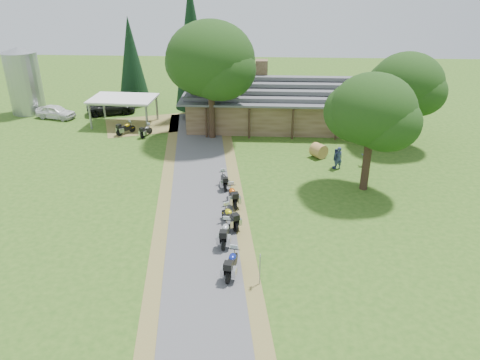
# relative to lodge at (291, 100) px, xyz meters

# --- Properties ---
(ground) EXTENTS (120.00, 120.00, 0.00)m
(ground) POSITION_rel_lodge_xyz_m (-6.00, -24.00, -2.45)
(ground) COLOR #2E5618
(ground) RESTS_ON ground
(driveway) EXTENTS (51.95, 51.95, 0.00)m
(driveway) POSITION_rel_lodge_xyz_m (-6.50, -20.00, -2.45)
(driveway) COLOR #4F4F51
(driveway) RESTS_ON ground
(lodge) EXTENTS (21.40, 9.40, 4.90)m
(lodge) POSITION_rel_lodge_xyz_m (0.00, 0.00, 0.00)
(lodge) COLOR brown
(lodge) RESTS_ON ground
(silo) EXTENTS (3.75, 3.75, 7.02)m
(silo) POSITION_rel_lodge_xyz_m (-28.28, 2.37, 1.06)
(silo) COLOR gray
(silo) RESTS_ON ground
(carport) EXTENTS (6.56, 4.57, 2.75)m
(carport) POSITION_rel_lodge_xyz_m (-16.72, -1.00, -1.08)
(carport) COLOR white
(carport) RESTS_ON ground
(car_white_sedan) EXTENTS (3.50, 5.75, 1.79)m
(car_white_sedan) POSITION_rel_lodge_xyz_m (-24.54, 0.49, -1.56)
(car_white_sedan) COLOR silver
(car_white_sedan) RESTS_ON ground
(car_dark_suv) EXTENTS (4.17, 6.07, 2.14)m
(car_dark_suv) POSITION_rel_lodge_xyz_m (-19.18, 2.45, -1.38)
(car_dark_suv) COLOR black
(car_dark_suv) RESTS_ON ground
(motorcycle_row_a) EXTENTS (0.98, 2.14, 1.41)m
(motorcycle_row_a) POSITION_rel_lodge_xyz_m (-4.18, -25.42, -1.75)
(motorcycle_row_a) COLOR navy
(motorcycle_row_a) RESTS_ON ground
(motorcycle_row_b) EXTENTS (0.76, 2.09, 1.41)m
(motorcycle_row_b) POSITION_rel_lodge_xyz_m (-4.78, -22.39, -1.75)
(motorcycle_row_b) COLOR #9FA1A6
(motorcycle_row_b) RESTS_ON ground
(motorcycle_row_c) EXTENTS (1.55, 2.08, 1.38)m
(motorcycle_row_c) POSITION_rel_lodge_xyz_m (-4.63, -20.48, -1.76)
(motorcycle_row_c) COLOR #C9C20C
(motorcycle_row_c) RESTS_ON ground
(motorcycle_row_d) EXTENTS (1.17, 2.13, 1.39)m
(motorcycle_row_d) POSITION_rel_lodge_xyz_m (-4.65, -17.56, -1.76)
(motorcycle_row_d) COLOR #BE4D0C
(motorcycle_row_d) RESTS_ON ground
(motorcycle_row_e) EXTENTS (0.98, 1.88, 1.23)m
(motorcycle_row_e) POSITION_rel_lodge_xyz_m (-5.48, -15.00, -1.84)
(motorcycle_row_e) COLOR black
(motorcycle_row_e) RESTS_ON ground
(motorcycle_carport_a) EXTENTS (1.66, 1.84, 1.28)m
(motorcycle_carport_a) POSITION_rel_lodge_xyz_m (-15.85, -3.96, -1.81)
(motorcycle_carport_a) COLOR #BF9D11
(motorcycle_carport_a) RESTS_ON ground
(motorcycle_carport_b) EXTENTS (1.07, 1.79, 1.17)m
(motorcycle_carport_b) POSITION_rel_lodge_xyz_m (-13.76, -4.44, -1.87)
(motorcycle_carport_b) COLOR slate
(motorcycle_carport_b) RESTS_ON ground
(person_a) EXTENTS (0.74, 0.63, 2.18)m
(person_a) POSITION_rel_lodge_xyz_m (3.30, -11.19, -1.36)
(person_a) COLOR navy
(person_a) RESTS_ON ground
(person_b) EXTENTS (0.66, 0.59, 1.91)m
(person_b) POSITION_rel_lodge_xyz_m (5.66, -10.34, -1.49)
(person_b) COLOR navy
(person_b) RESTS_ON ground
(person_c) EXTENTS (0.42, 0.57, 1.95)m
(person_c) POSITION_rel_lodge_xyz_m (3.12, -11.07, -1.48)
(person_c) COLOR navy
(person_c) RESTS_ON ground
(hay_bale) EXTENTS (1.62, 1.60, 1.20)m
(hay_bale) POSITION_rel_lodge_xyz_m (2.02, -8.86, -1.85)
(hay_bale) COLOR olive
(hay_bale) RESTS_ON ground
(sign_post) EXTENTS (0.32, 0.05, 1.80)m
(sign_post) POSITION_rel_lodge_xyz_m (-2.68, -26.24, -1.55)
(sign_post) COLOR gray
(sign_post) RESTS_ON ground
(oak_lodge_left) EXTENTS (7.86, 7.86, 11.80)m
(oak_lodge_left) POSITION_rel_lodge_xyz_m (-7.47, -4.48, 3.45)
(oak_lodge_left) COLOR #163710
(oak_lodge_left) RESTS_ON ground
(oak_lodge_right) EXTENTS (6.08, 6.08, 9.11)m
(oak_lodge_right) POSITION_rel_lodge_xyz_m (9.55, -5.41, 2.11)
(oak_lodge_right) COLOR #163710
(oak_lodge_right) RESTS_ON ground
(oak_driveway) EXTENTS (5.86, 5.86, 9.65)m
(oak_driveway) POSITION_rel_lodge_xyz_m (4.72, -14.72, 2.37)
(oak_driveway) COLOR #163710
(oak_driveway) RESTS_ON ground
(cedar_near) EXTENTS (3.89, 3.89, 13.72)m
(cedar_near) POSITION_rel_lodge_xyz_m (-10.02, 1.88, 4.41)
(cedar_near) COLOR black
(cedar_near) RESTS_ON ground
(cedar_far) EXTENTS (3.34, 3.34, 9.77)m
(cedar_far) POSITION_rel_lodge_xyz_m (-17.55, 6.18, 2.43)
(cedar_far) COLOR black
(cedar_far) RESTS_ON ground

